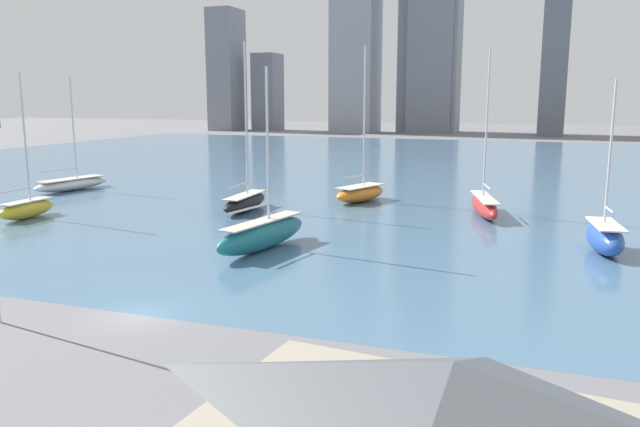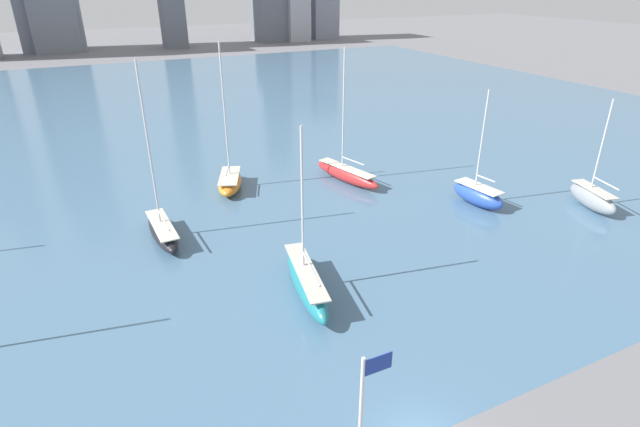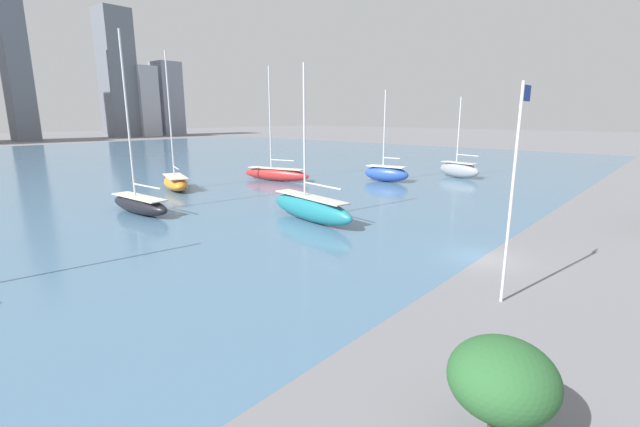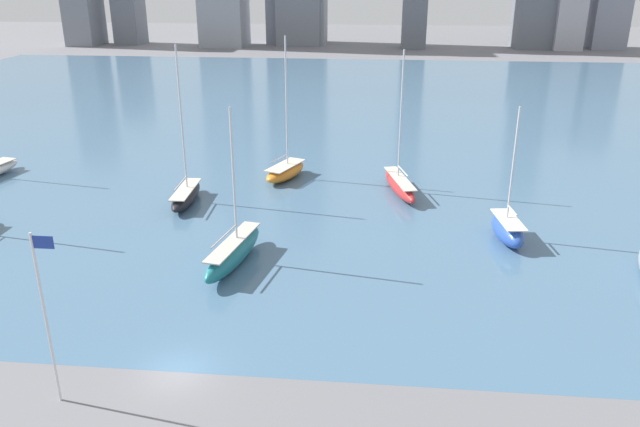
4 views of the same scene
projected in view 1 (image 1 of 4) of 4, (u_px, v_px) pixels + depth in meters
ground_plane at (140, 315)px, 31.37m from camera, size 500.00×500.00×0.00m
harbor_water at (413, 169)px, 96.22m from camera, size 180.00×140.00×0.00m
distant_city_skyline at (452, 42)px, 187.85m from camera, size 169.22×24.64×68.31m
sailboat_black at (245, 201)px, 60.09m from camera, size 2.29×8.63×15.93m
sailboat_blue at (605, 237)px, 43.73m from camera, size 2.93×6.61×12.01m
sailboat_teal at (263, 234)px, 44.71m from camera, size 3.59×10.48×12.91m
sailboat_red at (484, 205)px, 57.73m from camera, size 4.17×10.30×15.09m
sailboat_orange at (360, 192)px, 65.45m from camera, size 5.04×7.75×15.98m
sailboat_yellow at (27, 208)px, 56.38m from camera, size 1.80×6.30×13.03m
sailboat_white at (72, 183)px, 73.61m from camera, size 4.37×10.37×13.21m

